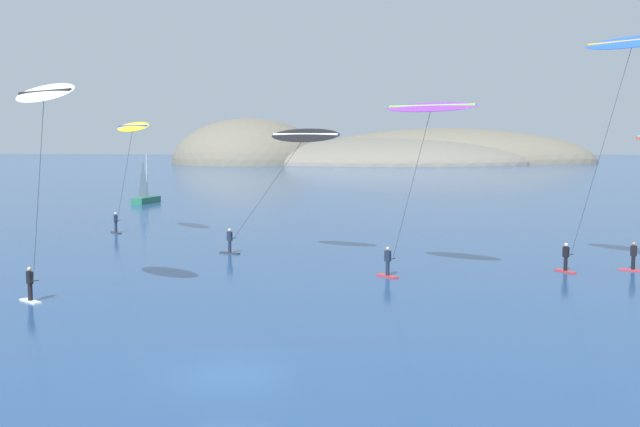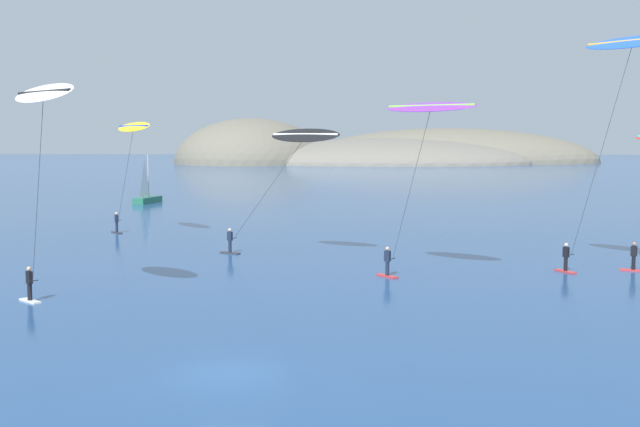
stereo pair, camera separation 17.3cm
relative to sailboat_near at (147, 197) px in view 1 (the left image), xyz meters
name	(u,v)px [view 1 (the left image)]	position (x,y,z in m)	size (l,w,h in m)	color
ground_plane	(233,375)	(20.58, -67.10, -0.64)	(600.00, 600.00, 0.00)	navy
headland_island	(368,163)	(27.69, 134.19, -0.64)	(120.51, 51.74, 25.31)	slate
sailboat_near	(147,197)	(0.00, 0.00, 0.00)	(2.43, 5.96, 5.70)	#23664C
kitesurfer_yellow	(131,136)	(7.22, -31.52, 7.28)	(5.18, 5.98, 9.06)	#2D2D33
kitesurfer_purple	(428,118)	(28.49, -49.56, 8.24)	(5.55, 4.50, 9.83)	red
kitesurfer_white	(43,109)	(10.45, -57.04, 8.51)	(4.65, 4.29, 10.40)	silver
kitesurfer_black	(298,145)	(20.94, -42.19, 6.68)	(8.52, 4.91, 8.46)	#2D2D33
kitesurfer_blue	(628,58)	(39.20, -48.65, 11.43)	(5.40, 6.15, 13.40)	red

